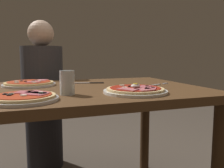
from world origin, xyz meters
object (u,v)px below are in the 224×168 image
at_px(pizza_across_left, 29,84).
at_px(diner_person, 43,99).
at_px(fork, 159,84).
at_px(dining_table, 86,107).
at_px(water_glass_near, 67,84).
at_px(pizza_across_right, 24,98).
at_px(pizza_foreground, 135,90).
at_px(knife, 90,83).

height_order(pizza_across_left, diner_person, diner_person).
xyz_separation_m(fork, diner_person, (-0.63, 0.72, -0.18)).
bearing_deg(dining_table, water_glass_near, -123.31).
bearing_deg(dining_table, pizza_across_right, -137.50).
distance_m(dining_table, pizza_across_right, 0.43).
bearing_deg(pizza_across_left, dining_table, -34.21).
bearing_deg(dining_table, fork, -2.37).
xyz_separation_m(dining_table, pizza_across_right, (-0.30, -0.28, 0.12)).
height_order(dining_table, fork, fork).
relative_size(dining_table, water_glass_near, 11.60).
height_order(dining_table, pizza_foreground, pizza_foreground).
height_order(fork, knife, knife).
bearing_deg(pizza_across_left, pizza_across_right, -92.05).
distance_m(pizza_foreground, knife, 0.45).
xyz_separation_m(pizza_across_left, knife, (0.36, -0.00, -0.01)).
height_order(dining_table, knife, knife).
xyz_separation_m(pizza_foreground, pizza_across_left, (-0.47, 0.44, -0.00)).
xyz_separation_m(knife, diner_person, (-0.26, 0.51, -0.18)).
bearing_deg(water_glass_near, pizza_across_right, -153.89).
bearing_deg(knife, pizza_across_right, -128.84).
bearing_deg(fork, water_glass_near, -162.97).
relative_size(pizza_foreground, pizza_across_left, 1.01).
bearing_deg(pizza_across_right, diner_person, 83.42).
distance_m(dining_table, fork, 0.45).
relative_size(dining_table, pizza_across_right, 4.73).
bearing_deg(pizza_across_right, fork, 19.31).
distance_m(dining_table, pizza_across_left, 0.37).
relative_size(pizza_across_right, knife, 1.36).
xyz_separation_m(pizza_foreground, fork, (0.26, 0.22, -0.01)).
xyz_separation_m(pizza_across_right, knife, (0.38, 0.47, -0.01)).
bearing_deg(water_glass_near, fork, 17.03).
bearing_deg(pizza_across_right, knife, 51.16).
bearing_deg(pizza_across_left, pizza_foreground, -43.16).
bearing_deg(water_glass_near, knife, 62.39).
height_order(water_glass_near, fork, water_glass_near).
xyz_separation_m(pizza_across_right, water_glass_near, (0.18, 0.09, 0.03)).
relative_size(dining_table, diner_person, 1.05).
xyz_separation_m(pizza_across_right, diner_person, (0.11, 0.98, -0.19)).
bearing_deg(fork, pizza_across_right, -160.69).
xyz_separation_m(pizza_across_left, pizza_across_right, (-0.02, -0.47, 0.00)).
relative_size(pizza_across_left, pizza_across_right, 1.13).
bearing_deg(water_glass_near, diner_person, 94.16).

